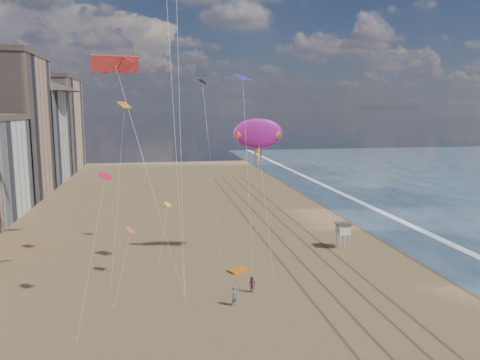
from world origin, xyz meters
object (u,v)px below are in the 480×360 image
Objects in this scene: lifeguard_stand at (343,229)px; kite_flyer_a at (234,296)px; grounded_kite at (238,270)px; kite_flyer_b at (252,285)px; show_kite at (258,133)px.

lifeguard_stand is 1.80× the size of kite_flyer_a.
lifeguard_stand is 16.31m from grounded_kite.
kite_flyer_b reaches higher than grounded_kite.
lifeguard_stand is at bearing 88.27° from kite_flyer_b.
kite_flyer_b is (-2.89, -11.01, -14.21)m from show_kite.
kite_flyer_a is 1.11× the size of kite_flyer_b.
kite_flyer_b is at bearing -104.70° from show_kite.
show_kite is 18.21m from kite_flyer_b.
lifeguard_stand reaches higher than kite_flyer_a.
grounded_kite is at bearing 39.26° from kite_flyer_a.
show_kite is at bearing 21.58° from grounded_kite.
lifeguard_stand is 19.26m from kite_flyer_b.
kite_flyer_b is (0.37, -6.31, 0.71)m from grounded_kite.
grounded_kite is 0.12× the size of show_kite.
lifeguard_stand is 22.64m from kite_flyer_a.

